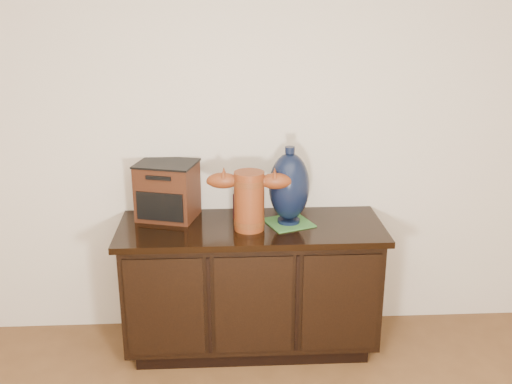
{
  "coord_description": "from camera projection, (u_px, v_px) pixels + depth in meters",
  "views": [
    {
      "loc": [
        -0.14,
        -0.83,
        1.98
      ],
      "look_at": [
        0.02,
        2.18,
        0.96
      ],
      "focal_mm": 42.0,
      "sensor_mm": 36.0,
      "label": 1
    }
  ],
  "objects": [
    {
      "name": "tv_radio",
      "position": [
        168.0,
        190.0,
        3.36
      ],
      "size": [
        0.38,
        0.34,
        0.32
      ],
      "rotation": [
        0.0,
        0.0,
        -0.27
      ],
      "color": "#3B1B0E",
      "rests_on": "sideboard"
    },
    {
      "name": "spray_can",
      "position": [
        238.0,
        204.0,
        3.37
      ],
      "size": [
        0.06,
        0.06,
        0.17
      ],
      "color": "#540E15",
      "rests_on": "sideboard"
    },
    {
      "name": "green_mat",
      "position": [
        289.0,
        223.0,
        3.32
      ],
      "size": [
        0.3,
        0.3,
        0.01
      ],
      "primitive_type": "cube",
      "rotation": [
        0.0,
        0.0,
        0.36
      ],
      "color": "#366F32",
      "rests_on": "sideboard"
    },
    {
      "name": "sideboard",
      "position": [
        251.0,
        285.0,
        3.41
      ],
      "size": [
        1.46,
        0.56,
        0.75
      ],
      "color": "black",
      "rests_on": "ground"
    },
    {
      "name": "lamp_base",
      "position": [
        289.0,
        187.0,
        3.26
      ],
      "size": [
        0.29,
        0.29,
        0.43
      ],
      "rotation": [
        0.0,
        0.0,
        0.36
      ],
      "color": "black",
      "rests_on": "green_mat"
    },
    {
      "name": "terracotta_vessel",
      "position": [
        249.0,
        197.0,
        3.18
      ],
      "size": [
        0.46,
        0.18,
        0.32
      ],
      "rotation": [
        0.0,
        0.0,
        -0.08
      ],
      "color": "brown",
      "rests_on": "sideboard"
    }
  ]
}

